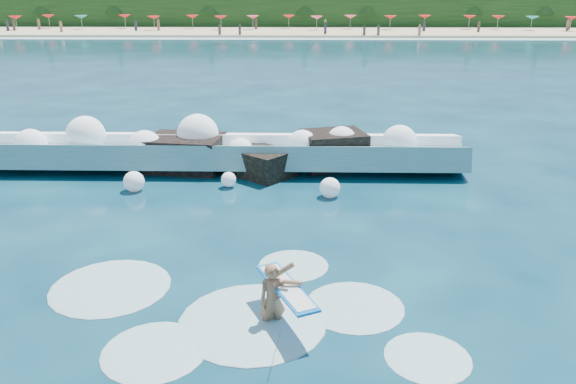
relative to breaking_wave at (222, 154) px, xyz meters
The scene contains 11 objects.
ground 8.16m from the breaking_wave, 81.55° to the right, with size 200.00×200.00×0.00m, color #072538.
beach 69.96m from the breaking_wave, 89.02° to the left, with size 140.00×20.00×0.40m, color tan.
wet_band 58.96m from the breaking_wave, 88.84° to the left, with size 140.00×5.00×0.08m, color silver.
treeline 79.98m from the breaking_wave, 89.14° to the left, with size 140.00×4.00×5.00m, color black.
breaking_wave is the anchor object (origin of this frame).
rock_cluster 1.26m from the breaking_wave, ahead, with size 8.55×3.66×1.60m.
surfer_with_board 11.02m from the breaking_wave, 76.60° to the right, with size 1.38×2.80×1.60m.
wave_spray 0.77m from the breaking_wave, 158.24° to the right, with size 15.22×4.57×2.08m.
surf_foam 10.39m from the breaking_wave, 81.76° to the right, with size 9.09×5.54×0.16m.
beach_umbrellas 72.01m from the breaking_wave, 89.12° to the left, with size 110.73×6.51×0.50m.
beachgoers 67.36m from the breaking_wave, 84.68° to the left, with size 106.73×12.75×1.93m.
Camera 1 is at (1.84, -12.74, 6.57)m, focal length 35.00 mm.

